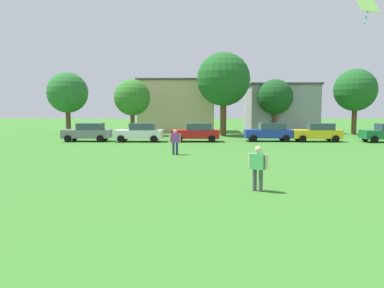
{
  "coord_description": "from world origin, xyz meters",
  "views": [
    {
      "loc": [
        0.86,
        0.73,
        3.1
      ],
      "look_at": [
        0.64,
        11.62,
        2.05
      ],
      "focal_mm": 35.58,
      "sensor_mm": 36.0,
      "label": 1
    }
  ],
  "objects_px": {
    "adult_bystander": "(258,165)",
    "parked_car_blue_3": "(269,132)",
    "parked_car_white_1": "(140,132)",
    "tree_far_right": "(355,90)",
    "parked_car_gray_0": "(88,132)",
    "tree_far_left": "(67,93)",
    "tree_left": "(132,98)",
    "tree_center": "(224,79)",
    "tree_right": "(275,97)",
    "kite": "(367,7)",
    "parked_car_yellow_4": "(317,132)",
    "parked_car_red_2": "(196,132)",
    "bystander_near_trees": "(175,140)"
  },
  "relations": [
    {
      "from": "parked_car_gray_0",
      "to": "tree_far_left",
      "type": "height_order",
      "value": "tree_far_left"
    },
    {
      "from": "tree_far_right",
      "to": "kite",
      "type": "bearing_deg",
      "value": -111.31
    },
    {
      "from": "parked_car_blue_3",
      "to": "parked_car_yellow_4",
      "type": "distance_m",
      "value": 4.33
    },
    {
      "from": "parked_car_gray_0",
      "to": "parked_car_red_2",
      "type": "distance_m",
      "value": 10.0
    },
    {
      "from": "parked_car_white_1",
      "to": "parked_car_blue_3",
      "type": "relative_size",
      "value": 1.0
    },
    {
      "from": "bystander_near_trees",
      "to": "parked_car_blue_3",
      "type": "relative_size",
      "value": 0.38
    },
    {
      "from": "kite",
      "to": "tree_left",
      "type": "relative_size",
      "value": 0.17
    },
    {
      "from": "parked_car_blue_3",
      "to": "kite",
      "type": "bearing_deg",
      "value": 91.31
    },
    {
      "from": "tree_left",
      "to": "tree_far_right",
      "type": "bearing_deg",
      "value": 5.46
    },
    {
      "from": "parked_car_white_1",
      "to": "tree_far_right",
      "type": "xyz_separation_m",
      "value": [
        23.26,
        9.88,
        4.22
      ]
    },
    {
      "from": "adult_bystander",
      "to": "tree_left",
      "type": "relative_size",
      "value": 0.27
    },
    {
      "from": "parked_car_white_1",
      "to": "parked_car_gray_0",
      "type": "bearing_deg",
      "value": -3.42
    },
    {
      "from": "parked_car_gray_0",
      "to": "parked_car_yellow_4",
      "type": "height_order",
      "value": "same"
    },
    {
      "from": "parked_car_red_2",
      "to": "parked_car_gray_0",
      "type": "bearing_deg",
      "value": -0.41
    },
    {
      "from": "tree_far_left",
      "to": "adult_bystander",
      "type": "bearing_deg",
      "value": -59.18
    },
    {
      "from": "adult_bystander",
      "to": "tree_left",
      "type": "bearing_deg",
      "value": 144.05
    },
    {
      "from": "parked_car_gray_0",
      "to": "tree_left",
      "type": "xyz_separation_m",
      "value": [
        2.88,
        7.18,
        3.33
      ]
    },
    {
      "from": "parked_car_white_1",
      "to": "tree_left",
      "type": "bearing_deg",
      "value": -75.22
    },
    {
      "from": "adult_bystander",
      "to": "parked_car_gray_0",
      "type": "bearing_deg",
      "value": 156.13
    },
    {
      "from": "parked_car_gray_0",
      "to": "tree_far_right",
      "type": "distance_m",
      "value": 30.0
    },
    {
      "from": "tree_left",
      "to": "adult_bystander",
      "type": "bearing_deg",
      "value": -71.04
    },
    {
      "from": "adult_bystander",
      "to": "kite",
      "type": "distance_m",
      "value": 8.04
    },
    {
      "from": "adult_bystander",
      "to": "tree_far_right",
      "type": "xyz_separation_m",
      "value": [
        15.66,
        30.28,
        4.08
      ]
    },
    {
      "from": "adult_bystander",
      "to": "tree_far_left",
      "type": "relative_size",
      "value": 0.24
    },
    {
      "from": "kite",
      "to": "tree_far_right",
      "type": "bearing_deg",
      "value": 68.69
    },
    {
      "from": "parked_car_blue_3",
      "to": "tree_right",
      "type": "relative_size",
      "value": 0.67
    },
    {
      "from": "bystander_near_trees",
      "to": "parked_car_gray_0",
      "type": "distance_m",
      "value": 13.07
    },
    {
      "from": "parked_car_gray_0",
      "to": "tree_left",
      "type": "height_order",
      "value": "tree_left"
    },
    {
      "from": "tree_left",
      "to": "tree_center",
      "type": "xyz_separation_m",
      "value": [
        10.03,
        0.41,
        1.98
      ]
    },
    {
      "from": "tree_left",
      "to": "tree_far_right",
      "type": "distance_m",
      "value": 25.36
    },
    {
      "from": "kite",
      "to": "parked_car_blue_3",
      "type": "xyz_separation_m",
      "value": [
        -0.43,
        19.01,
        -6.32
      ]
    },
    {
      "from": "adult_bystander",
      "to": "parked_car_white_1",
      "type": "relative_size",
      "value": 0.39
    },
    {
      "from": "adult_bystander",
      "to": "parked_car_blue_3",
      "type": "height_order",
      "value": "adult_bystander"
    },
    {
      "from": "parked_car_gray_0",
      "to": "tree_far_left",
      "type": "distance_m",
      "value": 9.53
    },
    {
      "from": "parked_car_blue_3",
      "to": "tree_far_left",
      "type": "bearing_deg",
      "value": -18.49
    },
    {
      "from": "tree_left",
      "to": "parked_car_blue_3",
      "type": "bearing_deg",
      "value": -25.87
    },
    {
      "from": "adult_bystander",
      "to": "tree_right",
      "type": "xyz_separation_m",
      "value": [
        6.66,
        31.0,
        3.33
      ]
    },
    {
      "from": "parked_car_gray_0",
      "to": "tree_far_left",
      "type": "relative_size",
      "value": 0.61
    },
    {
      "from": "tree_left",
      "to": "tree_right",
      "type": "height_order",
      "value": "tree_right"
    },
    {
      "from": "tree_far_left",
      "to": "parked_car_yellow_4",
      "type": "bearing_deg",
      "value": -16.09
    },
    {
      "from": "kite",
      "to": "parked_car_gray_0",
      "type": "height_order",
      "value": "kite"
    },
    {
      "from": "parked_car_blue_3",
      "to": "tree_center",
      "type": "xyz_separation_m",
      "value": [
        -3.8,
        7.12,
        5.31
      ]
    },
    {
      "from": "kite",
      "to": "tree_far_left",
      "type": "distance_m",
      "value": 33.89
    },
    {
      "from": "tree_left",
      "to": "tree_far_right",
      "type": "xyz_separation_m",
      "value": [
        25.23,
        2.41,
        0.89
      ]
    },
    {
      "from": "parked_car_gray_0",
      "to": "tree_right",
      "type": "height_order",
      "value": "tree_right"
    },
    {
      "from": "parked_car_red_2",
      "to": "parked_car_blue_3",
      "type": "xyz_separation_m",
      "value": [
        6.71,
        0.54,
        0.0
      ]
    },
    {
      "from": "parked_car_gray_0",
      "to": "tree_left",
      "type": "relative_size",
      "value": 0.69
    },
    {
      "from": "parked_car_white_1",
      "to": "parked_car_blue_3",
      "type": "bearing_deg",
      "value": -176.34
    },
    {
      "from": "parked_car_blue_3",
      "to": "tree_right",
      "type": "bearing_deg",
      "value": -103.77
    },
    {
      "from": "bystander_near_trees",
      "to": "parked_car_blue_3",
      "type": "height_order",
      "value": "parked_car_blue_3"
    }
  ]
}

